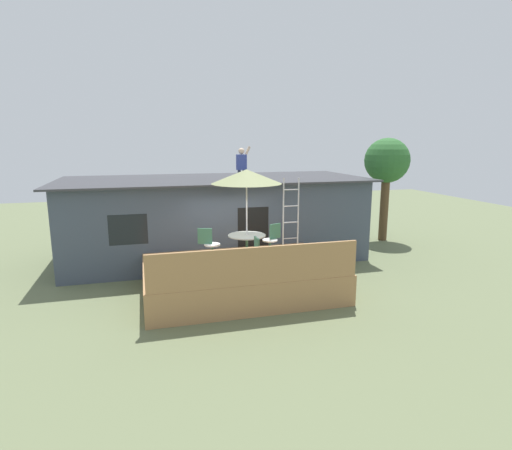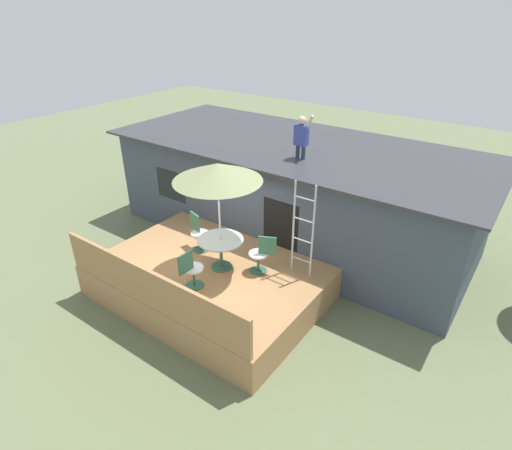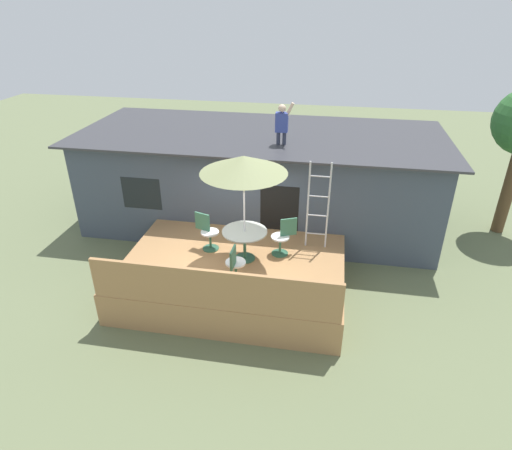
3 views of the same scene
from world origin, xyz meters
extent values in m
plane|color=#66704C|center=(0.00, 0.00, 0.00)|extent=(40.00, 40.00, 0.00)
cube|color=#424C5B|center=(0.00, 3.60, 1.38)|extent=(10.00, 4.00, 2.75)
cube|color=#38383D|center=(0.00, 3.60, 2.78)|extent=(10.50, 4.50, 0.06)
cube|color=black|center=(-2.93, 1.61, 1.55)|extent=(1.10, 0.03, 0.90)
cube|color=black|center=(0.85, 1.61, 1.05)|extent=(1.00, 0.03, 2.00)
cube|color=#A87A4C|center=(0.00, 0.00, 0.40)|extent=(5.13, 3.87, 0.80)
cube|color=#A87A4C|center=(0.00, -1.89, 1.25)|extent=(5.03, 0.08, 0.90)
cylinder|color=#33664C|center=(0.24, 0.04, 0.82)|extent=(0.48, 0.48, 0.03)
cylinder|color=#33664C|center=(0.24, 0.04, 1.17)|extent=(0.07, 0.07, 0.71)
cylinder|color=#999E93|center=(0.24, 0.04, 1.53)|extent=(1.04, 1.04, 0.03)
cylinder|color=silver|center=(0.24, 0.04, 2.00)|extent=(0.04, 0.04, 2.40)
cone|color=#8C9360|center=(0.24, 0.04, 3.15)|extent=(1.90, 1.90, 0.38)
cylinder|color=silver|center=(1.61, 0.91, 1.90)|extent=(0.04, 0.04, 2.20)
cylinder|color=silver|center=(2.09, 0.91, 1.90)|extent=(0.04, 0.04, 2.20)
cylinder|color=silver|center=(1.85, 0.91, 1.15)|extent=(0.48, 0.03, 0.03)
cylinder|color=silver|center=(1.85, 0.91, 1.65)|extent=(0.48, 0.03, 0.03)
cylinder|color=silver|center=(1.85, 0.91, 2.15)|extent=(0.48, 0.03, 0.03)
cylinder|color=silver|center=(1.85, 0.91, 2.65)|extent=(0.48, 0.03, 0.03)
cylinder|color=#33384C|center=(0.64, 2.62, 2.98)|extent=(0.10, 0.10, 0.34)
cylinder|color=#33384C|center=(0.80, 2.62, 2.98)|extent=(0.10, 0.10, 0.34)
cube|color=#384799|center=(0.72, 2.62, 3.40)|extent=(0.32, 0.20, 0.50)
sphere|color=beige|center=(0.72, 2.62, 3.76)|extent=(0.20, 0.20, 0.20)
cylinder|color=beige|center=(0.90, 2.62, 3.70)|extent=(0.26, 0.08, 0.44)
cylinder|color=#33664C|center=(-0.67, 0.33, 0.81)|extent=(0.40, 0.40, 0.02)
cylinder|color=#33664C|center=(-0.67, 0.33, 1.03)|extent=(0.06, 0.06, 0.44)
cylinder|color=silver|center=(-0.67, 0.33, 1.26)|extent=(0.44, 0.44, 0.04)
cube|color=#33664C|center=(-0.86, 0.39, 1.50)|extent=(0.39, 0.16, 0.44)
cylinder|color=#33664C|center=(1.03, 0.40, 0.81)|extent=(0.40, 0.40, 0.02)
cylinder|color=#33664C|center=(1.03, 0.40, 1.03)|extent=(0.06, 0.06, 0.44)
cylinder|color=silver|center=(1.03, 0.40, 1.26)|extent=(0.44, 0.44, 0.04)
cube|color=#33664C|center=(1.21, 0.49, 1.50)|extent=(0.38, 0.21, 0.44)
cylinder|color=#33664C|center=(0.23, -0.86, 0.81)|extent=(0.40, 0.40, 0.02)
cylinder|color=#33664C|center=(0.23, -0.86, 1.03)|extent=(0.06, 0.06, 0.44)
cylinder|color=silver|center=(0.23, -0.86, 1.26)|extent=(0.44, 0.44, 0.04)
cube|color=#33664C|center=(0.23, -1.06, 1.50)|extent=(0.05, 0.40, 0.44)
cylinder|color=brown|center=(7.17, 4.19, 1.47)|extent=(0.34, 0.34, 2.95)
camera|label=1|loc=(-2.44, -10.68, 4.08)|focal=28.90mm
camera|label=2|loc=(5.64, -6.13, 6.29)|focal=29.53mm
camera|label=3|loc=(2.06, -8.56, 6.36)|focal=30.76mm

